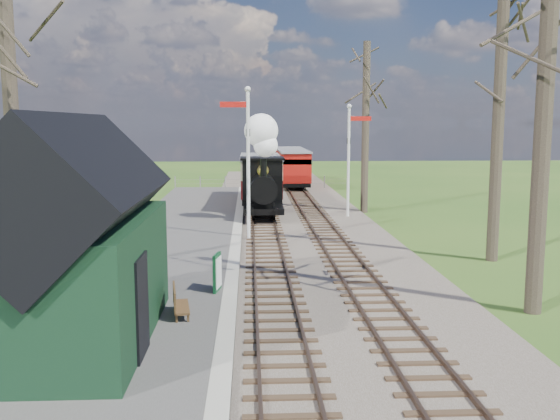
{
  "coord_description": "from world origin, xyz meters",
  "views": [
    {
      "loc": [
        -0.66,
        -8.97,
        4.76
      ],
      "look_at": [
        0.46,
        13.71,
        1.6
      ],
      "focal_mm": 40.0,
      "sensor_mm": 36.0,
      "label": 1
    }
  ],
  "objects_px": {
    "red_carriage_a": "(294,168)",
    "person": "(136,320)",
    "coach": "(261,176)",
    "locomotive": "(263,174)",
    "station_shed": "(75,244)",
    "sign_board": "(217,272)",
    "semaphore_near": "(246,152)",
    "bench": "(178,302)",
    "red_carriage_b": "(289,163)",
    "semaphore_far": "(350,152)"
  },
  "relations": [
    {
      "from": "locomotive",
      "to": "bench",
      "type": "height_order",
      "value": "locomotive"
    },
    {
      "from": "station_shed",
      "to": "sign_board",
      "type": "relative_size",
      "value": 6.08
    },
    {
      "from": "red_carriage_a",
      "to": "bench",
      "type": "relative_size",
      "value": 4.19
    },
    {
      "from": "semaphore_far",
      "to": "sign_board",
      "type": "bearing_deg",
      "value": -112.59
    },
    {
      "from": "semaphore_near",
      "to": "bench",
      "type": "bearing_deg",
      "value": -98.83
    },
    {
      "from": "locomotive",
      "to": "person",
      "type": "distance_m",
      "value": 18.48
    },
    {
      "from": "locomotive",
      "to": "bench",
      "type": "bearing_deg",
      "value": -98.46
    },
    {
      "from": "semaphore_far",
      "to": "sign_board",
      "type": "relative_size",
      "value": 5.52
    },
    {
      "from": "station_shed",
      "to": "semaphore_far",
      "type": "bearing_deg",
      "value": 64.28
    },
    {
      "from": "bench",
      "to": "red_carriage_b",
      "type": "bearing_deg",
      "value": 82.12
    },
    {
      "from": "semaphore_near",
      "to": "person",
      "type": "distance_m",
      "value": 13.11
    },
    {
      "from": "red_carriage_b",
      "to": "coach",
      "type": "bearing_deg",
      "value": -100.53
    },
    {
      "from": "semaphore_far",
      "to": "bench",
      "type": "bearing_deg",
      "value": -112.37
    },
    {
      "from": "locomotive",
      "to": "person",
      "type": "bearing_deg",
      "value": -99.27
    },
    {
      "from": "semaphore_far",
      "to": "coach",
      "type": "height_order",
      "value": "semaphore_far"
    },
    {
      "from": "semaphore_near",
      "to": "sign_board",
      "type": "relative_size",
      "value": 6.0
    },
    {
      "from": "semaphore_far",
      "to": "bench",
      "type": "xyz_separation_m",
      "value": [
        -6.76,
        -16.43,
        -2.82
      ]
    },
    {
      "from": "semaphore_far",
      "to": "red_carriage_a",
      "type": "height_order",
      "value": "semaphore_far"
    },
    {
      "from": "station_shed",
      "to": "coach",
      "type": "distance_m",
      "value": 24.03
    },
    {
      "from": "station_shed",
      "to": "red_carriage_a",
      "type": "relative_size",
      "value": 1.18
    },
    {
      "from": "semaphore_near",
      "to": "person",
      "type": "xyz_separation_m",
      "value": [
        -2.21,
        -12.62,
        -2.81
      ]
    },
    {
      "from": "semaphore_near",
      "to": "red_carriage_b",
      "type": "height_order",
      "value": "semaphore_near"
    },
    {
      "from": "coach",
      "to": "sign_board",
      "type": "distance_m",
      "value": 19.97
    },
    {
      "from": "semaphore_near",
      "to": "red_carriage_a",
      "type": "height_order",
      "value": "semaphore_near"
    },
    {
      "from": "locomotive",
      "to": "red_carriage_a",
      "type": "height_order",
      "value": "locomotive"
    },
    {
      "from": "locomotive",
      "to": "coach",
      "type": "distance_m",
      "value": 6.1
    },
    {
      "from": "station_shed",
      "to": "red_carriage_b",
      "type": "height_order",
      "value": "station_shed"
    },
    {
      "from": "red_carriage_a",
      "to": "person",
      "type": "xyz_separation_m",
      "value": [
        -5.58,
        -32.74,
        -0.74
      ]
    },
    {
      "from": "semaphore_near",
      "to": "red_carriage_b",
      "type": "xyz_separation_m",
      "value": [
        3.37,
        25.62,
        -2.07
      ]
    },
    {
      "from": "station_shed",
      "to": "locomotive",
      "type": "relative_size",
      "value": 1.26
    },
    {
      "from": "station_shed",
      "to": "coach",
      "type": "bearing_deg",
      "value": 79.7
    },
    {
      "from": "red_carriage_b",
      "to": "person",
      "type": "distance_m",
      "value": 38.65
    },
    {
      "from": "red_carriage_a",
      "to": "person",
      "type": "bearing_deg",
      "value": -99.67
    },
    {
      "from": "semaphore_near",
      "to": "locomotive",
      "type": "bearing_deg",
      "value": 82.25
    },
    {
      "from": "locomotive",
      "to": "sign_board",
      "type": "relative_size",
      "value": 4.84
    },
    {
      "from": "coach",
      "to": "person",
      "type": "relative_size",
      "value": 6.59
    },
    {
      "from": "semaphore_far",
      "to": "sign_board",
      "type": "xyz_separation_m",
      "value": [
        -5.93,
        -14.25,
        -2.63
      ]
    },
    {
      "from": "coach",
      "to": "locomotive",
      "type": "bearing_deg",
      "value": -90.11
    },
    {
      "from": "station_shed",
      "to": "semaphore_near",
      "type": "xyz_separation_m",
      "value": [
        3.53,
        12.0,
        1.35
      ]
    },
    {
      "from": "red_carriage_b",
      "to": "bench",
      "type": "xyz_separation_m",
      "value": [
        -4.99,
        -36.06,
        -1.02
      ]
    },
    {
      "from": "semaphore_far",
      "to": "coach",
      "type": "relative_size",
      "value": 0.71
    },
    {
      "from": "station_shed",
      "to": "bench",
      "type": "distance_m",
      "value": 3.02
    },
    {
      "from": "station_shed",
      "to": "locomotive",
      "type": "xyz_separation_m",
      "value": [
        4.29,
        17.57,
        0.02
      ]
    },
    {
      "from": "bench",
      "to": "red_carriage_a",
      "type": "bearing_deg",
      "value": 80.72
    },
    {
      "from": "coach",
      "to": "bench",
      "type": "height_order",
      "value": "coach"
    },
    {
      "from": "semaphore_near",
      "to": "red_carriage_b",
      "type": "distance_m",
      "value": 25.93
    },
    {
      "from": "coach",
      "to": "red_carriage_a",
      "type": "height_order",
      "value": "coach"
    },
    {
      "from": "semaphore_near",
      "to": "red_carriage_a",
      "type": "bearing_deg",
      "value": 80.5
    },
    {
      "from": "coach",
      "to": "red_carriage_a",
      "type": "relative_size",
      "value": 1.51
    },
    {
      "from": "sign_board",
      "to": "locomotive",
      "type": "bearing_deg",
      "value": 83.63
    }
  ]
}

